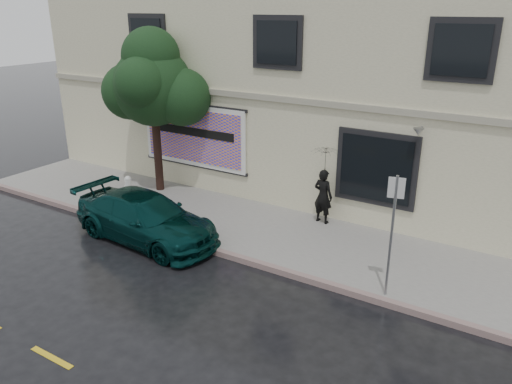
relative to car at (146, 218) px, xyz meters
The scene contains 12 objects.
ground 2.43m from the car, 30.91° to the right, with size 90.00×90.00×0.00m, color black.
sidewalk 2.93m from the car, 45.65° to the left, with size 20.00×3.50×0.15m, color gray.
curb 2.11m from the car, ahead, with size 20.00×0.18×0.16m, color slate.
road_marking 5.15m from the car, 66.91° to the right, with size 19.00×0.12×0.01m, color gold.
building 8.54m from the car, 75.57° to the left, with size 20.00×8.12×7.00m.
billboard 4.15m from the car, 107.83° to the left, with size 4.30×0.16×2.20m.
car is the anchor object (origin of this frame).
pedestrian 5.12m from the car, 41.73° to the left, with size 0.60×0.39×1.63m, color black.
umbrella 5.31m from the car, 41.73° to the left, with size 0.86×0.86×0.64m, color black.
street_tree 4.80m from the car, 126.26° to the left, with size 2.59×2.59×4.87m.
fire_hydrant 3.07m from the car, 144.08° to the left, with size 0.32×0.30×0.78m.
sign_pole 6.81m from the car, ahead, with size 0.34×0.10×2.80m.
Camera 1 is at (7.29, -8.00, 6.20)m, focal length 35.00 mm.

